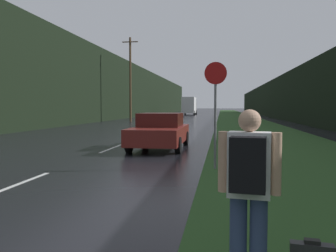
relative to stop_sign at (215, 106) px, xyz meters
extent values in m
cube|color=#26471E|center=(2.67, 31.48, -1.73)|extent=(6.00, 240.00, 0.02)
cube|color=silver|center=(-4.30, -2.70, -1.74)|extent=(0.12, 3.00, 0.01)
cube|color=silver|center=(-4.30, 4.30, -1.74)|extent=(0.12, 3.00, 0.01)
cube|color=silver|center=(-4.30, 11.30, -1.74)|extent=(0.12, 3.00, 0.01)
cube|color=silver|center=(-4.30, 18.30, -1.74)|extent=(0.12, 3.00, 0.01)
cube|color=silver|center=(-4.30, 25.30, -1.74)|extent=(0.12, 3.00, 0.01)
cube|color=black|center=(-14.28, 41.48, 2.43)|extent=(2.00, 140.00, 8.36)
cube|color=black|center=(8.67, 41.48, 1.13)|extent=(2.00, 140.00, 5.74)
cylinder|color=#4C3823|center=(-10.05, 29.46, 2.99)|extent=(0.24, 0.24, 9.46)
cube|color=#4C3823|center=(-10.05, 29.46, 7.22)|extent=(1.80, 0.10, 0.10)
cylinder|color=slate|center=(0.00, 0.00, -0.58)|extent=(0.07, 0.07, 2.33)
cylinder|color=#B71414|center=(0.00, 0.00, 0.89)|extent=(0.61, 0.02, 0.61)
cylinder|color=navy|center=(0.34, -6.33, -1.31)|extent=(0.17, 0.17, 0.87)
cylinder|color=navy|center=(0.53, -6.36, -1.31)|extent=(0.17, 0.17, 0.87)
cube|color=white|center=(0.43, -6.34, -0.56)|extent=(0.43, 0.28, 0.62)
sphere|color=tan|center=(0.43, -6.34, -0.14)|extent=(0.22, 0.22, 0.22)
cylinder|color=tan|center=(0.19, -6.31, -0.55)|extent=(0.10, 0.10, 0.59)
cylinder|color=tan|center=(0.68, -6.38, -0.55)|extent=(0.10, 0.10, 0.59)
cube|color=black|center=(0.40, -6.55, -0.53)|extent=(0.34, 0.22, 0.50)
cube|color=black|center=(1.05, -6.22, -1.33)|extent=(0.16, 0.11, 0.04)
cube|color=maroon|center=(-2.32, 4.46, -1.15)|extent=(1.95, 4.55, 0.63)
cube|color=#40120F|center=(-2.32, 4.69, -0.56)|extent=(1.66, 2.05, 0.55)
cylinder|color=black|center=(-1.39, 3.05, -1.43)|extent=(0.20, 0.62, 0.62)
cylinder|color=black|center=(-3.24, 3.05, -1.43)|extent=(0.20, 0.62, 0.62)
cylinder|color=black|center=(-1.39, 5.87, -1.43)|extent=(0.20, 0.62, 0.62)
cylinder|color=black|center=(-3.24, 5.87, -1.43)|extent=(0.20, 0.62, 0.62)
cube|color=gray|center=(-6.29, 65.49, -0.15)|extent=(2.32, 2.48, 2.37)
cube|color=silver|center=(-6.29, 61.42, 0.24)|extent=(2.45, 5.67, 3.16)
cylinder|color=black|center=(-7.45, 65.24, -1.29)|extent=(0.28, 0.90, 0.90)
cylinder|color=black|center=(-5.13, 65.24, -1.29)|extent=(0.28, 0.90, 0.90)
cylinder|color=black|center=(-7.45, 60.00, -1.29)|extent=(0.28, 0.90, 0.90)
cylinder|color=black|center=(-5.13, 60.00, -1.29)|extent=(0.28, 0.90, 0.90)
camera|label=1|loc=(0.17, -9.79, -0.01)|focal=38.00mm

